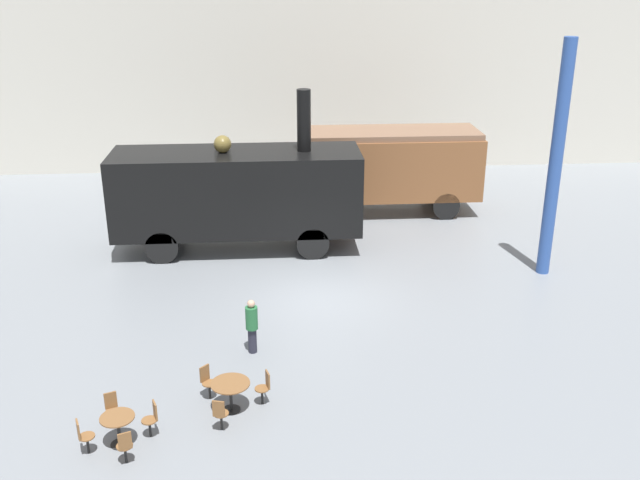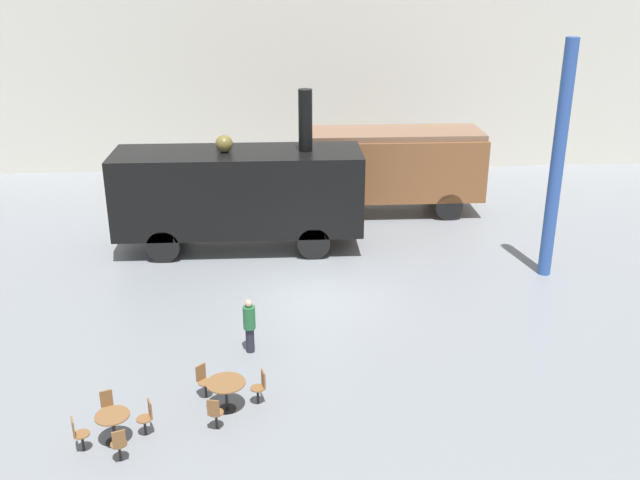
% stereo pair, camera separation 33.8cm
% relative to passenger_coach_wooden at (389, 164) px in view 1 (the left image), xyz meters
% --- Properties ---
extents(ground_plane, '(80.00, 80.00, 0.00)m').
position_rel_passenger_coach_wooden_xyz_m(ground_plane, '(-3.63, -8.37, -2.13)').
color(ground_plane, gray).
extents(backdrop_wall, '(44.00, 0.15, 9.00)m').
position_rel_passenger_coach_wooden_xyz_m(backdrop_wall, '(-3.63, 7.07, 2.37)').
color(backdrop_wall, beige).
rests_on(backdrop_wall, ground_plane).
extents(passenger_coach_wooden, '(7.59, 2.68, 3.58)m').
position_rel_passenger_coach_wooden_xyz_m(passenger_coach_wooden, '(0.00, 0.00, 0.00)').
color(passenger_coach_wooden, brown).
rests_on(passenger_coach_wooden, ground_plane).
extents(steam_locomotive, '(9.07, 2.79, 5.97)m').
position_rel_passenger_coach_wooden_xyz_m(steam_locomotive, '(-6.30, -3.86, 0.13)').
color(steam_locomotive, black).
rests_on(steam_locomotive, ground_plane).
extents(cafe_table_near, '(0.95, 0.95, 0.76)m').
position_rel_passenger_coach_wooden_xyz_m(cafe_table_near, '(-6.17, -14.46, -1.52)').
color(cafe_table_near, black).
rests_on(cafe_table_near, ground_plane).
extents(cafe_table_mid, '(0.78, 0.78, 0.74)m').
position_rel_passenger_coach_wooden_xyz_m(cafe_table_mid, '(-8.62, -15.61, -1.58)').
color(cafe_table_mid, black).
rests_on(cafe_table_mid, ground_plane).
extents(cafe_chair_0, '(0.36, 0.38, 0.87)m').
position_rel_passenger_coach_wooden_xyz_m(cafe_chair_0, '(-6.38, -15.28, -1.63)').
color(cafe_chair_0, black).
rests_on(cafe_chair_0, ground_plane).
extents(cafe_chair_1, '(0.39, 0.37, 0.87)m').
position_rel_passenger_coach_wooden_xyz_m(cafe_chair_1, '(-5.35, -14.23, -1.63)').
color(cafe_chair_1, black).
rests_on(cafe_chair_1, ground_plane).
extents(cafe_chair_2, '(0.40, 0.40, 0.87)m').
position_rel_passenger_coach_wooden_xyz_m(cafe_chair_2, '(-6.77, -13.87, -1.63)').
color(cafe_chair_2, black).
rests_on(cafe_chair_2, ground_plane).
extents(cafe_chair_3, '(0.39, 0.38, 0.87)m').
position_rel_passenger_coach_wooden_xyz_m(cafe_chair_3, '(-9.33, -15.89, -1.63)').
color(cafe_chair_3, black).
rests_on(cafe_chair_3, ground_plane).
extents(cafe_chair_4, '(0.38, 0.39, 0.87)m').
position_rel_passenger_coach_wooden_xyz_m(cafe_chair_4, '(-8.34, -16.32, -1.63)').
color(cafe_chair_4, black).
rests_on(cafe_chair_4, ground_plane).
extents(cafe_chair_5, '(0.39, 0.38, 0.87)m').
position_rel_passenger_coach_wooden_xyz_m(cafe_chair_5, '(-7.91, -15.34, -1.63)').
color(cafe_chair_5, black).
rests_on(cafe_chair_5, ground_plane).
extents(cafe_chair_6, '(0.38, 0.39, 0.87)m').
position_rel_passenger_coach_wooden_xyz_m(cafe_chair_6, '(-8.89, -14.90, -1.63)').
color(cafe_chair_6, black).
rests_on(cafe_chair_6, ground_plane).
extents(visitor_person, '(0.34, 0.34, 1.60)m').
position_rel_passenger_coach_wooden_xyz_m(visitor_person, '(-5.69, -11.72, -1.27)').
color(visitor_person, '#262633').
rests_on(visitor_person, ground_plane).
extents(support_pillar, '(0.44, 0.44, 8.00)m').
position_rel_passenger_coach_wooden_xyz_m(support_pillar, '(4.37, -6.92, 1.87)').
color(support_pillar, '#2D519E').
rests_on(support_pillar, ground_plane).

